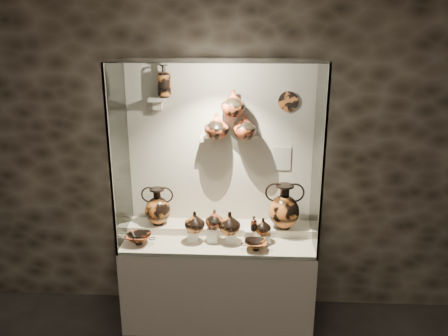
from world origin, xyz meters
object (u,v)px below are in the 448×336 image
Objects in this scene: ovoid_vase_a at (217,126)px; ovoid_vase_b at (233,103)px; kylix_right at (256,244)px; jug_b at (214,219)px; lekythos_small at (254,223)px; kylix_left at (139,238)px; lekythos_tall at (164,79)px; jug_a at (195,222)px; ovoid_vase_c at (245,127)px; amphora_left at (158,206)px; jug_e at (263,226)px; jug_c at (230,223)px; amphora_right at (284,206)px.

ovoid_vase_a is 0.25m from ovoid_vase_b.
jug_b is at bearing 177.21° from kylix_right.
kylix_left is (-1.01, -0.06, -0.14)m from lekythos_small.
lekythos_small is 1.47m from lekythos_tall.
ovoid_vase_a is at bearing 1.43° from lekythos_tall.
jug_b is at bearing -117.24° from ovoid_vase_b.
jug_a is 0.94m from ovoid_vase_c.
kylix_left is at bearing -89.40° from amphora_left.
jug_e is 0.61× the size of kylix_right.
lekythos_tall is at bearing 144.53° from jug_c.
amphora_left is 0.84× the size of amphora_right.
ovoid_vase_a reaches higher than amphora_left.
amphora_left is 1.58× the size of ovoid_vase_b.
amphora_left is 1.67× the size of ovoid_vase_c.
kylix_left is 1.44m from ovoid_vase_b.
lekythos_tall reaches higher than jug_b.
jug_a is (-0.79, -0.19, -0.09)m from amphora_right.
amphora_left is 1.58× the size of ovoid_vase_a.
jug_c is at bearing -19.71° from lekythos_tall.
ovoid_vase_a reaches higher than jug_a.
ovoid_vase_a is at bearing 46.79° from kylix_left.
lekythos_small is (0.21, 0.00, 0.01)m from jug_c.
lekythos_tall is (0.09, 0.08, 1.15)m from amphora_left.
amphora_left is at bearing 131.89° from jug_a.
ovoid_vase_b is at bearing 26.96° from amphora_left.
lekythos_small is 0.48× the size of lekythos_tall.
ovoid_vase_a is at bearing 152.61° from lekythos_small.
amphora_right reaches higher than lekythos_small.
jug_c reaches higher than kylix_right.
lekythos_small is 0.68× the size of ovoid_vase_b.
kylix_right is at bearing 18.54° from kylix_left.
jug_e is 1.54m from lekythos_tall.
lekythos_tall is at bearing 168.69° from lekythos_small.
ovoid_vase_a is at bearing 164.05° from ovoid_vase_c.
lekythos_small is (-0.08, -0.03, 0.04)m from jug_e.
jug_e is 0.54× the size of kylix_left.
kylix_right is 1.10× the size of ovoid_vase_a.
lekythos_small reaches higher than kylix_left.
jug_c is 0.90× the size of ovoid_vase_a.
amphora_left is 0.98m from kylix_right.
kylix_right is (0.54, -0.12, -0.14)m from jug_a.
jug_a is 0.51m from kylix_left.
amphora_right is 0.34m from lekythos_small.
jug_b is 0.35m from lekythos_small.
kylix_right is at bearing -27.33° from ovoid_vase_a.
jug_c is 1.04m from ovoid_vase_b.
jug_a is 0.58× the size of lekythos_tall.
ovoid_vase_c reaches higher than jug_e.
lekythos_tall is at bearing 64.36° from amphora_left.
kylix_right is (0.90, -0.33, -0.20)m from amphora_left.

